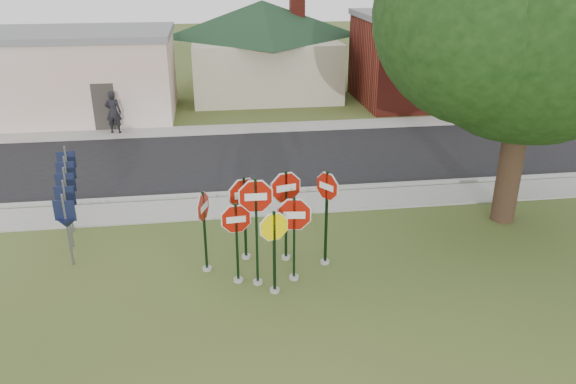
{
  "coord_description": "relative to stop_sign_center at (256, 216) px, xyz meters",
  "views": [
    {
      "loc": [
        -1.22,
        -11.02,
        7.47
      ],
      "look_at": [
        0.63,
        2.0,
        1.94
      ],
      "focal_mm": 35.0,
      "sensor_mm": 36.0,
      "label": 1
    }
  ],
  "objects": [
    {
      "name": "road",
      "position": [
        0.28,
        9.11,
        -1.83
      ],
      "size": [
        60.0,
        7.0,
        0.04
      ],
      "primitive_type": "cube",
      "color": "black",
      "rests_on": "ground"
    },
    {
      "name": "route_sign_row",
      "position": [
        -5.12,
        3.61,
        -0.63
      ],
      "size": [
        1.43,
        4.63,
        2.0
      ],
      "color": "#59595E",
      "rests_on": "ground"
    },
    {
      "name": "stop_sign_right",
      "position": [
        0.92,
        0.09,
        -0.41
      ],
      "size": [
        1.15,
        0.24,
        2.35
      ],
      "color": "gray",
      "rests_on": "ground"
    },
    {
      "name": "ground",
      "position": [
        0.28,
        -0.89,
        -1.85
      ],
      "size": [
        120.0,
        120.0,
        0.0
      ],
      "primitive_type": "plane",
      "color": "#33491B",
      "rests_on": "ground"
    },
    {
      "name": "building_brick",
      "position": [
        12.28,
        17.6,
        0.55
      ],
      "size": [
        10.2,
        6.2,
        4.75
      ],
      "color": "maroon",
      "rests_on": "ground"
    },
    {
      "name": "stop_sign_yellow",
      "position": [
        0.37,
        -0.43,
        -0.53
      ],
      "size": [
        0.95,
        0.26,
        2.23
      ],
      "color": "gray",
      "rests_on": "ground"
    },
    {
      "name": "stop_sign_back_left",
      "position": [
        -0.19,
        1.31,
        -0.34
      ],
      "size": [
        1.11,
        0.39,
        2.45
      ],
      "color": "gray",
      "rests_on": "ground"
    },
    {
      "name": "stop_sign_far_right",
      "position": [
        1.85,
        0.74,
        -0.19
      ],
      "size": [
        0.59,
        0.83,
        2.69
      ],
      "color": "gray",
      "rests_on": "ground"
    },
    {
      "name": "stop_sign_left",
      "position": [
        -0.47,
        0.16,
        -0.52
      ],
      "size": [
        1.0,
        0.24,
        2.22
      ],
      "color": "gray",
      "rests_on": "ground"
    },
    {
      "name": "building_stucco",
      "position": [
        -8.72,
        17.1,
        0.3
      ],
      "size": [
        12.2,
        6.2,
        4.2
      ],
      "color": "silver",
      "rests_on": "ground"
    },
    {
      "name": "stop_sign_far_left",
      "position": [
        -1.24,
        0.82,
        -0.47
      ],
      "size": [
        0.36,
        0.95,
        2.29
      ],
      "color": "gray",
      "rests_on": "ground"
    },
    {
      "name": "stop_sign_center",
      "position": [
        0.0,
        0.0,
        0.0
      ],
      "size": [
        1.13,
        0.24,
        2.9
      ],
      "color": "gray",
      "rests_on": "ground"
    },
    {
      "name": "oak_tree",
      "position": [
        7.78,
        2.61,
        4.56
      ],
      "size": [
        11.31,
        10.71,
        10.27
      ],
      "color": "#2F2015",
      "rests_on": "ground"
    },
    {
      "name": "sidewalk_near",
      "position": [
        0.28,
        4.61,
        -1.82
      ],
      "size": [
        60.0,
        1.6,
        0.06
      ],
      "primitive_type": "cube",
      "color": "gray",
      "rests_on": "ground"
    },
    {
      "name": "curb",
      "position": [
        0.28,
        5.61,
        -1.78
      ],
      "size": [
        60.0,
        0.2,
        0.14
      ],
      "primitive_type": "cube",
      "color": "gray",
      "rests_on": "ground"
    },
    {
      "name": "stop_sign_back_right",
      "position": [
        0.86,
        1.12,
        -0.21
      ],
      "size": [
        1.11,
        0.28,
        2.62
      ],
      "color": "gray",
      "rests_on": "ground"
    },
    {
      "name": "sidewalk_far",
      "position": [
        0.28,
        13.41,
        -1.82
      ],
      "size": [
        60.0,
        1.6,
        0.06
      ],
      "primitive_type": "cube",
      "color": "gray",
      "rests_on": "ground"
    },
    {
      "name": "pedestrian",
      "position": [
        -5.24,
        13.53,
        -0.83
      ],
      "size": [
        0.75,
        0.53,
        1.93
      ],
      "primitive_type": "imported",
      "rotation": [
        0.0,
        0.0,
        3.04
      ],
      "color": "black",
      "rests_on": "sidewalk_far"
    },
    {
      "name": "building_house",
      "position": [
        2.29,
        21.11,
        1.8
      ],
      "size": [
        11.6,
        11.6,
        6.2
      ],
      "color": "#BBAE95",
      "rests_on": "ground"
    }
  ]
}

